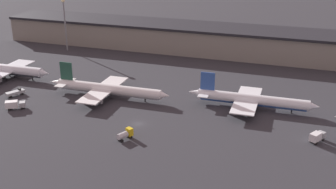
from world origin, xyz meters
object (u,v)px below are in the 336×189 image
(service_vehicle_4, at_px, (15,93))
(airplane_2, at_px, (251,100))
(airplane_0, at_px, (9,70))
(airplane_1, at_px, (107,89))
(service_vehicle_0, at_px, (125,134))
(service_vehicle_5, at_px, (15,105))
(service_vehicle_1, at_px, (317,136))

(service_vehicle_4, bearing_deg, airplane_2, -50.97)
(airplane_0, relative_size, airplane_2, 0.85)
(airplane_0, xyz_separation_m, airplane_2, (103.19, 0.10, -0.29))
(airplane_1, distance_m, service_vehicle_0, 35.74)
(airplane_1, bearing_deg, airplane_0, 171.06)
(airplane_0, xyz_separation_m, service_vehicle_5, (24.06, -27.56, -1.85))
(airplane_0, distance_m, airplane_2, 103.19)
(airplane_1, bearing_deg, service_vehicle_0, -56.27)
(service_vehicle_5, bearing_deg, service_vehicle_1, -27.24)
(airplane_1, height_order, service_vehicle_5, airplane_1)
(airplane_0, height_order, service_vehicle_4, airplane_0)
(airplane_1, xyz_separation_m, airplane_2, (53.06, 6.76, 0.07))
(airplane_1, bearing_deg, service_vehicle_5, -142.65)
(service_vehicle_4, bearing_deg, service_vehicle_0, -81.19)
(airplane_0, distance_m, service_vehicle_1, 127.21)
(airplane_0, xyz_separation_m, airplane_1, (50.13, -6.66, -0.35))
(airplane_0, xyz_separation_m, service_vehicle_4, (15.99, -16.70, -2.34))
(airplane_2, relative_size, service_vehicle_0, 8.39)
(airplane_1, bearing_deg, service_vehicle_4, -164.98)
(airplane_2, relative_size, service_vehicle_4, 6.33)
(service_vehicle_5, bearing_deg, service_vehicle_4, 94.37)
(airplane_0, height_order, service_vehicle_1, airplane_0)
(airplane_1, bearing_deg, airplane_2, 5.88)
(airplane_2, bearing_deg, airplane_0, 178.68)
(service_vehicle_1, relative_size, service_vehicle_4, 0.84)
(service_vehicle_0, bearing_deg, airplane_1, 61.04)
(service_vehicle_0, relative_size, service_vehicle_5, 0.79)
(airplane_1, distance_m, service_vehicle_1, 76.65)
(airplane_0, distance_m, service_vehicle_0, 79.27)
(airplane_0, distance_m, service_vehicle_5, 36.63)
(airplane_1, height_order, service_vehicle_0, airplane_1)
(airplane_2, relative_size, service_vehicle_5, 6.63)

